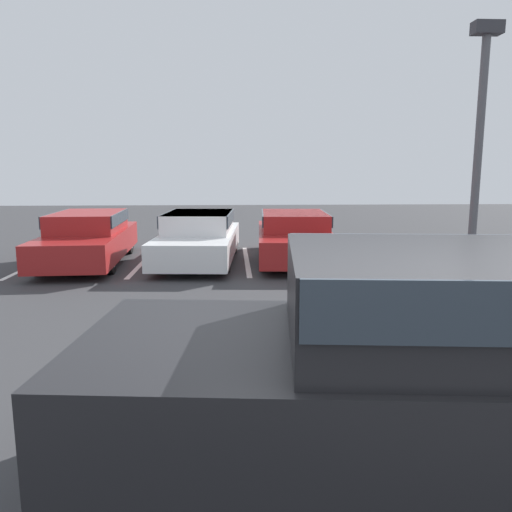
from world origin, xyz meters
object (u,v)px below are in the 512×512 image
pickup_truck (471,374)px  light_post (480,121)px  parked_sedan_b (199,236)px  parked_sedan_c (294,235)px  wheel_stop_curb (208,243)px  parked_sedan_a (89,236)px

pickup_truck → light_post: bearing=69.1°
pickup_truck → parked_sedan_b: pickup_truck is taller
parked_sedan_b → parked_sedan_c: bearing=94.8°
wheel_stop_curb → pickup_truck: bearing=-78.6°
parked_sedan_c → parked_sedan_b: bearing=-85.7°
parked_sedan_b → light_post: bearing=92.7°
light_post → parked_sedan_a: bearing=179.6°
parked_sedan_c → wheel_stop_curb: bearing=-135.3°
pickup_truck → parked_sedan_a: 10.56m
pickup_truck → parked_sedan_c: size_ratio=1.20×
parked_sedan_b → wheel_stop_curb: size_ratio=2.82×
pickup_truck → parked_sedan_b: 9.58m
pickup_truck → parked_sedan_a: pickup_truck is taller
parked_sedan_a → parked_sedan_b: size_ratio=1.02×
parked_sedan_c → light_post: light_post is taller
parked_sedan_a → parked_sedan_b: (2.72, 0.07, -0.01)m
parked_sedan_c → light_post: (4.55, -0.17, 2.81)m
parked_sedan_b → light_post: 7.50m
light_post → parked_sedan_c: bearing=177.8°
light_post → parked_sedan_b: bearing=178.9°
parked_sedan_a → wheel_stop_curb: (2.81, 2.73, -0.60)m
parked_sedan_c → wheel_stop_curb: size_ratio=2.79×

